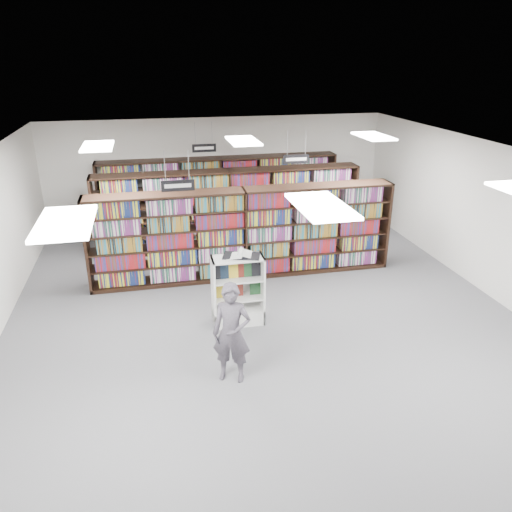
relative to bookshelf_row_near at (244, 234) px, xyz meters
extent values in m
plane|color=#545459|center=(0.00, -2.00, -1.05)|extent=(12.00, 12.00, 0.00)
cube|color=white|center=(0.00, -2.00, 2.15)|extent=(10.00, 12.00, 0.10)
cube|color=white|center=(0.00, 4.00, 0.55)|extent=(10.00, 0.10, 3.20)
cube|color=white|center=(0.00, -8.00, 0.55)|extent=(10.00, 0.10, 3.20)
cube|color=white|center=(5.00, -2.00, 0.55)|extent=(0.10, 12.00, 3.20)
cube|color=black|center=(0.00, 0.00, 0.00)|extent=(7.00, 0.60, 2.10)
cube|color=maroon|center=(0.00, 0.00, 0.00)|extent=(6.88, 0.42, 1.98)
cube|color=black|center=(0.00, 2.00, 0.00)|extent=(7.00, 0.60, 2.10)
cube|color=maroon|center=(0.00, 2.00, 0.00)|extent=(6.88, 0.42, 1.98)
cube|color=black|center=(0.00, 3.70, 0.00)|extent=(7.00, 0.60, 2.10)
cube|color=maroon|center=(0.00, 3.70, 0.00)|extent=(6.88, 0.42, 1.98)
cylinder|color=#B2B2B7|center=(-1.73, -1.00, 1.86)|extent=(0.01, 0.01, 0.58)
cylinder|color=#B2B2B7|center=(-1.27, -1.00, 1.86)|extent=(0.01, 0.01, 0.58)
cube|color=black|center=(-1.50, -1.00, 1.46)|extent=(0.65, 0.02, 0.22)
cube|color=white|center=(-1.50, -1.01, 1.46)|extent=(0.52, 0.00, 0.08)
cylinder|color=#B2B2B7|center=(1.27, 1.00, 1.86)|extent=(0.01, 0.01, 0.58)
cylinder|color=#B2B2B7|center=(1.73, 1.00, 1.86)|extent=(0.01, 0.01, 0.58)
cube|color=black|center=(1.50, 1.00, 1.46)|extent=(0.65, 0.02, 0.22)
cube|color=white|center=(1.50, 0.99, 1.46)|extent=(0.52, 0.00, 0.08)
cylinder|color=#B2B2B7|center=(-0.73, 3.00, 1.86)|extent=(0.01, 0.01, 0.58)
cylinder|color=#B2B2B7|center=(-0.27, 3.00, 1.86)|extent=(0.01, 0.01, 0.58)
cube|color=black|center=(-0.50, 3.00, 1.46)|extent=(0.65, 0.02, 0.22)
cube|color=white|center=(-0.50, 2.99, 1.46)|extent=(0.52, 0.00, 0.08)
cube|color=white|center=(-3.00, -5.00, 2.11)|extent=(0.60, 1.20, 0.04)
cube|color=white|center=(0.00, -5.00, 2.11)|extent=(0.60, 1.20, 0.04)
cube|color=white|center=(-3.00, 0.00, 2.11)|extent=(0.60, 1.20, 0.04)
cube|color=white|center=(0.00, 0.00, 2.11)|extent=(0.60, 1.20, 0.04)
cube|color=white|center=(3.00, 0.00, 2.11)|extent=(0.60, 1.20, 0.04)
cube|color=silver|center=(-0.55, -2.14, -0.90)|extent=(0.99, 0.50, 0.29)
cube|color=silver|center=(-1.02, -2.14, -0.36)|extent=(0.04, 0.49, 1.37)
cube|color=silver|center=(-0.08, -2.15, -0.36)|extent=(0.04, 0.49, 1.37)
cube|color=silver|center=(-0.55, -1.91, -0.36)|extent=(0.98, 0.04, 1.37)
cube|color=silver|center=(-0.55, -2.14, 0.31)|extent=(0.99, 0.50, 0.03)
cube|color=silver|center=(-0.55, -2.14, -0.51)|extent=(0.91, 0.46, 0.02)
cube|color=silver|center=(-0.55, -2.14, -0.12)|extent=(0.91, 0.46, 0.02)
cube|color=black|center=(-0.92, -2.09, 0.04)|extent=(0.20, 0.07, 0.30)
cube|color=#142439|center=(-0.77, -2.09, 0.04)|extent=(0.20, 0.07, 0.30)
cube|color=yellow|center=(-0.62, -2.09, 0.04)|extent=(0.20, 0.07, 0.30)
cube|color=maroon|center=(-0.47, -2.09, 0.04)|extent=(0.20, 0.07, 0.30)
cube|color=#1E4D27|center=(-0.32, -2.10, 0.04)|extent=(0.20, 0.07, 0.30)
cube|color=black|center=(-0.18, -2.10, 0.04)|extent=(0.20, 0.07, 0.30)
cube|color=yellow|center=(-0.90, -2.09, -0.36)|extent=(0.22, 0.06, 0.28)
cube|color=maroon|center=(-0.55, -2.09, -0.36)|extent=(0.22, 0.06, 0.28)
cube|color=#1E4D27|center=(-0.20, -2.10, -0.36)|extent=(0.22, 0.06, 0.28)
cube|color=black|center=(-0.46, -2.10, 0.33)|extent=(0.77, 0.58, 0.02)
cube|color=white|center=(-0.63, -2.10, 0.34)|extent=(0.40, 0.44, 0.06)
cube|color=white|center=(-0.30, -2.10, 0.34)|extent=(0.39, 0.44, 0.08)
cylinder|color=white|center=(-0.48, -2.10, 0.39)|extent=(0.20, 0.36, 0.10)
imported|color=#4E4954|center=(-0.98, -3.92, -0.21)|extent=(0.72, 0.60, 1.68)
camera|label=1|loc=(-2.06, -10.61, 3.87)|focal=35.00mm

